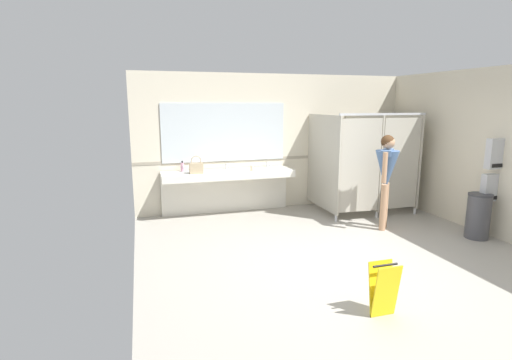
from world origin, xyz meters
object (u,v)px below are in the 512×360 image
(paper_towel_dispenser_upper, at_px, (497,154))
(paper_towel_dispenser_lower, at_px, (491,187))
(handbag, at_px, (196,168))
(soap_dispenser, at_px, (182,167))
(paper_cup, at_px, (252,168))
(person_standing, at_px, (386,170))
(trash_bin, at_px, (478,216))
(wet_floor_sign, at_px, (384,289))

(paper_towel_dispenser_upper, xyz_separation_m, paper_towel_dispenser_lower, (0.00, 0.03, -0.56))
(handbag, relative_size, soap_dispenser, 1.68)
(paper_towel_dispenser_lower, bearing_deg, paper_towel_dispenser_upper, -90.00)
(soap_dispenser, bearing_deg, paper_towel_dispenser_upper, -29.61)
(paper_cup, bearing_deg, paper_towel_dispenser_lower, -34.52)
(person_standing, height_order, handbag, person_standing)
(person_standing, bearing_deg, paper_cup, 142.83)
(trash_bin, distance_m, paper_cup, 3.99)
(person_standing, bearing_deg, handbag, 154.13)
(paper_towel_dispenser_lower, relative_size, wet_floor_sign, 0.78)
(trash_bin, xyz_separation_m, paper_cup, (-3.16, 2.36, 0.57))
(trash_bin, bearing_deg, handbag, 151.09)
(paper_towel_dispenser_lower, xyz_separation_m, soap_dispenser, (-4.70, 2.64, 0.14))
(paper_towel_dispenser_lower, height_order, person_standing, person_standing)
(paper_cup, xyz_separation_m, wet_floor_sign, (0.26, -3.99, -0.64))
(trash_bin, bearing_deg, person_standing, 144.02)
(paper_towel_dispenser_lower, height_order, paper_cup, paper_towel_dispenser_lower)
(paper_towel_dispenser_upper, xyz_separation_m, wet_floor_sign, (-3.13, -1.63, -1.09))
(paper_towel_dispenser_upper, height_order, soap_dispenser, paper_towel_dispenser_upper)
(trash_bin, bearing_deg, paper_cup, 143.27)
(paper_towel_dispenser_lower, distance_m, person_standing, 1.66)
(paper_towel_dispenser_upper, relative_size, trash_bin, 0.65)
(paper_towel_dispenser_lower, relative_size, trash_bin, 0.60)
(paper_cup, bearing_deg, paper_towel_dispenser_upper, -34.82)
(paper_towel_dispenser_lower, bearing_deg, person_standing, 149.49)
(paper_towel_dispenser_lower, distance_m, paper_cup, 4.12)
(paper_towel_dispenser_lower, xyz_separation_m, person_standing, (-1.42, 0.84, 0.22))
(person_standing, bearing_deg, paper_towel_dispenser_lower, -30.51)
(handbag, bearing_deg, paper_cup, 0.72)
(trash_bin, distance_m, wet_floor_sign, 3.33)
(handbag, bearing_deg, wet_floor_sign, -71.28)
(paper_towel_dispenser_upper, distance_m, paper_towel_dispenser_lower, 0.56)
(paper_towel_dispenser_lower, distance_m, wet_floor_sign, 3.58)
(paper_towel_dispenser_lower, distance_m, handbag, 5.05)
(person_standing, relative_size, wet_floor_sign, 2.88)
(person_standing, xyz_separation_m, soap_dispenser, (-3.28, 1.81, -0.07))
(trash_bin, distance_m, soap_dispenser, 5.24)
(paper_towel_dispenser_upper, relative_size, handbag, 1.44)
(trash_bin, xyz_separation_m, wet_floor_sign, (-2.90, -1.63, -0.08))
(soap_dispenser, distance_m, wet_floor_sign, 4.63)
(person_standing, distance_m, soap_dispenser, 3.75)
(paper_towel_dispenser_lower, bearing_deg, handbag, 152.62)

